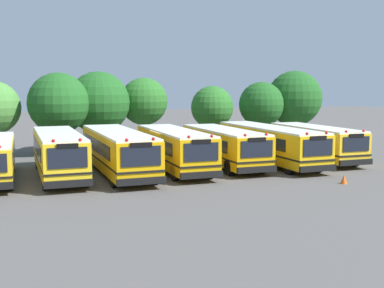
{
  "coord_description": "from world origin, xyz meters",
  "views": [
    {
      "loc": [
        -9.73,
        -29.57,
        5.33
      ],
      "look_at": [
        1.35,
        0.0,
        1.6
      ],
      "focal_mm": 45.77,
      "sensor_mm": 36.0,
      "label": 1
    }
  ],
  "objects_px": {
    "school_bus_6": "(315,142)",
    "tree_4": "(144,102)",
    "school_bus_5": "(269,143)",
    "tree_7": "(294,99)",
    "tree_5": "(212,108)",
    "school_bus_1": "(59,153)",
    "school_bus_2": "(118,150)",
    "school_bus_4": "(224,146)",
    "traffic_cone": "(344,179)",
    "tree_3": "(99,103)",
    "tree_2": "(58,103)",
    "tree_6": "(261,104)",
    "school_bus_3": "(174,148)"
  },
  "relations": [
    {
      "from": "school_bus_2",
      "to": "school_bus_4",
      "type": "height_order",
      "value": "school_bus_2"
    },
    {
      "from": "tree_4",
      "to": "traffic_cone",
      "type": "distance_m",
      "value": 20.72
    },
    {
      "from": "tree_3",
      "to": "tree_7",
      "type": "distance_m",
      "value": 17.82
    },
    {
      "from": "tree_5",
      "to": "tree_6",
      "type": "xyz_separation_m",
      "value": [
        4.48,
        -0.65,
        0.33
      ]
    },
    {
      "from": "school_bus_5",
      "to": "school_bus_2",
      "type": "bearing_deg",
      "value": 1.27
    },
    {
      "from": "school_bus_6",
      "to": "tree_5",
      "type": "height_order",
      "value": "tree_5"
    },
    {
      "from": "school_bus_3",
      "to": "school_bus_6",
      "type": "distance_m",
      "value": 10.83
    },
    {
      "from": "tree_2",
      "to": "tree_6",
      "type": "distance_m",
      "value": 17.59
    },
    {
      "from": "tree_5",
      "to": "traffic_cone",
      "type": "distance_m",
      "value": 17.95
    },
    {
      "from": "tree_4",
      "to": "school_bus_4",
      "type": "bearing_deg",
      "value": -78.49
    },
    {
      "from": "school_bus_6",
      "to": "tree_4",
      "type": "xyz_separation_m",
      "value": [
        -9.6,
        11.63,
        2.66
      ]
    },
    {
      "from": "tree_2",
      "to": "traffic_cone",
      "type": "height_order",
      "value": "tree_2"
    },
    {
      "from": "tree_3",
      "to": "tree_6",
      "type": "relative_size",
      "value": 1.14
    },
    {
      "from": "tree_6",
      "to": "tree_5",
      "type": "bearing_deg",
      "value": 171.68
    },
    {
      "from": "school_bus_6",
      "to": "tree_6",
      "type": "relative_size",
      "value": 1.63
    },
    {
      "from": "school_bus_1",
      "to": "school_bus_2",
      "type": "distance_m",
      "value": 3.52
    },
    {
      "from": "school_bus_1",
      "to": "tree_6",
      "type": "bearing_deg",
      "value": -152.86
    },
    {
      "from": "tree_4",
      "to": "tree_5",
      "type": "relative_size",
      "value": 1.13
    },
    {
      "from": "school_bus_2",
      "to": "school_bus_5",
      "type": "bearing_deg",
      "value": -178.83
    },
    {
      "from": "school_bus_2",
      "to": "school_bus_4",
      "type": "xyz_separation_m",
      "value": [
        7.22,
        0.2,
        -0.06
      ]
    },
    {
      "from": "tree_3",
      "to": "school_bus_4",
      "type": "bearing_deg",
      "value": -58.96
    },
    {
      "from": "school_bus_6",
      "to": "tree_4",
      "type": "relative_size",
      "value": 1.54
    },
    {
      "from": "tree_2",
      "to": "school_bus_3",
      "type": "bearing_deg",
      "value": -57.09
    },
    {
      "from": "tree_7",
      "to": "school_bus_6",
      "type": "bearing_deg",
      "value": -113.43
    },
    {
      "from": "school_bus_3",
      "to": "tree_7",
      "type": "xyz_separation_m",
      "value": [
        14.96,
        9.83,
        2.77
      ]
    },
    {
      "from": "school_bus_2",
      "to": "tree_3",
      "type": "distance_m",
      "value": 11.18
    },
    {
      "from": "school_bus_2",
      "to": "traffic_cone",
      "type": "xyz_separation_m",
      "value": [
        10.97,
        -7.61,
        -1.2
      ]
    },
    {
      "from": "school_bus_4",
      "to": "traffic_cone",
      "type": "distance_m",
      "value": 8.74
    },
    {
      "from": "traffic_cone",
      "to": "tree_2",
      "type": "bearing_deg",
      "value": 128.4
    },
    {
      "from": "school_bus_4",
      "to": "tree_6",
      "type": "distance_m",
      "value": 12.28
    },
    {
      "from": "tree_7",
      "to": "school_bus_4",
      "type": "bearing_deg",
      "value": -140.02
    },
    {
      "from": "school_bus_1",
      "to": "school_bus_4",
      "type": "bearing_deg",
      "value": -178.65
    },
    {
      "from": "traffic_cone",
      "to": "school_bus_5",
      "type": "bearing_deg",
      "value": 91.85
    },
    {
      "from": "school_bus_2",
      "to": "tree_5",
      "type": "height_order",
      "value": "tree_5"
    },
    {
      "from": "tree_5",
      "to": "school_bus_6",
      "type": "bearing_deg",
      "value": -68.26
    },
    {
      "from": "school_bus_4",
      "to": "tree_5",
      "type": "xyz_separation_m",
      "value": [
        3.3,
        9.85,
        2.07
      ]
    },
    {
      "from": "school_bus_5",
      "to": "tree_7",
      "type": "bearing_deg",
      "value": -129.93
    },
    {
      "from": "school_bus_6",
      "to": "tree_5",
      "type": "xyz_separation_m",
      "value": [
        -3.93,
        9.86,
        2.09
      ]
    },
    {
      "from": "school_bus_1",
      "to": "traffic_cone",
      "type": "xyz_separation_m",
      "value": [
        14.49,
        -7.6,
        -1.21
      ]
    },
    {
      "from": "tree_4",
      "to": "tree_6",
      "type": "height_order",
      "value": "tree_4"
    },
    {
      "from": "school_bus_5",
      "to": "school_bus_6",
      "type": "distance_m",
      "value": 3.74
    },
    {
      "from": "school_bus_5",
      "to": "tree_3",
      "type": "relative_size",
      "value": 1.78
    },
    {
      "from": "school_bus_6",
      "to": "school_bus_5",
      "type": "bearing_deg",
      "value": 0.07
    },
    {
      "from": "school_bus_3",
      "to": "tree_6",
      "type": "height_order",
      "value": "tree_6"
    },
    {
      "from": "school_bus_1",
      "to": "school_bus_5",
      "type": "height_order",
      "value": "school_bus_1"
    },
    {
      "from": "tree_4",
      "to": "traffic_cone",
      "type": "height_order",
      "value": "tree_4"
    },
    {
      "from": "school_bus_2",
      "to": "traffic_cone",
      "type": "relative_size",
      "value": 23.24
    },
    {
      "from": "school_bus_1",
      "to": "school_bus_6",
      "type": "relative_size",
      "value": 1.09
    },
    {
      "from": "school_bus_1",
      "to": "tree_5",
      "type": "bearing_deg",
      "value": -144.17
    },
    {
      "from": "school_bus_2",
      "to": "tree_4",
      "type": "distance_m",
      "value": 13.04
    }
  ]
}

